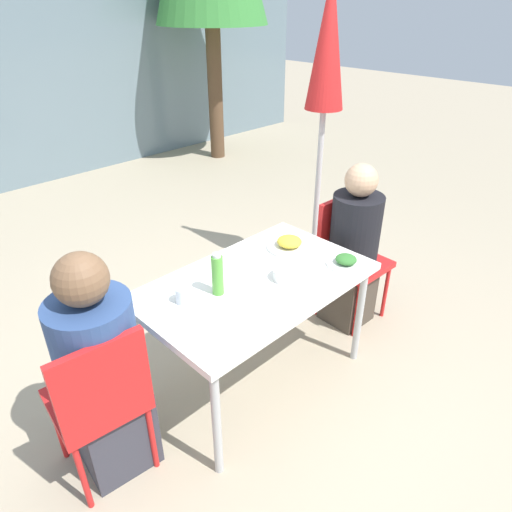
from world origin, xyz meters
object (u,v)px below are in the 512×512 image
Objects in this scene: drinking_cup at (183,295)px; bottle at (218,275)px; chair_left at (100,397)px; closed_umbrella at (326,68)px; salad_bowl at (288,274)px; chair_right at (347,250)px; person_right at (353,252)px; person_left at (102,375)px.

bottle is at bearing -19.77° from drinking_cup.
bottle is (0.72, 0.02, 0.31)m from chair_left.
closed_umbrella is 1.61m from salad_bowl.
chair_right is 0.75× the size of person_right.
chair_left is 1.00× the size of chair_right.
person_right is 4.99× the size of bottle.
salad_bowl is (-0.81, -0.16, 0.23)m from chair_right.
chair_right is 5.45× the size of salad_bowl.
chair_left is 1.90m from chair_right.
bottle is (-1.17, 0.00, 0.31)m from chair_right.
bottle is at bearing 155.65° from salad_bowl.
person_left reaches higher than person_right.
chair_left is 1.12m from salad_bowl.
person_left is 0.52m from drinking_cup.
closed_umbrella is at bearing -118.99° from chair_right.
closed_umbrella reaches higher than salad_bowl.
chair_left is 0.74× the size of person_left.
person_left is 0.72m from bottle.
drinking_cup is at bearing 160.23° from bottle.
chair_right is at bearing -2.92° from drinking_cup.
closed_umbrella is (2.23, 0.56, 1.11)m from chair_left.
person_left reaches higher than drinking_cup.
chair_right is 1.21m from bottle.
bottle is (-1.12, 0.08, 0.28)m from person_right.
person_right is 13.97× the size of drinking_cup.
bottle is at bearing -160.21° from closed_umbrella.
person_right is at bearing -4.21° from bottle.
closed_umbrella reaches higher than person_left.
chair_right is 0.86m from salad_bowl.
chair_left is at bearing 0.35° from person_right.
person_left is 2.47m from closed_umbrella.
person_left is 1.02× the size of person_right.
chair_left is 0.10m from person_left.
chair_right is 1.38m from drinking_cup.
person_left is 7.39× the size of salad_bowl.
bottle is 2.80× the size of drinking_cup.
chair_left is at bearing 172.63° from salad_bowl.
person_left is at bearing -167.25° from closed_umbrella.
drinking_cup is 0.59m from salad_bowl.
bottle reaches higher than chair_left.
drinking_cup is (0.48, 0.01, 0.20)m from person_left.
drinking_cup is at bearing 7.94° from person_left.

